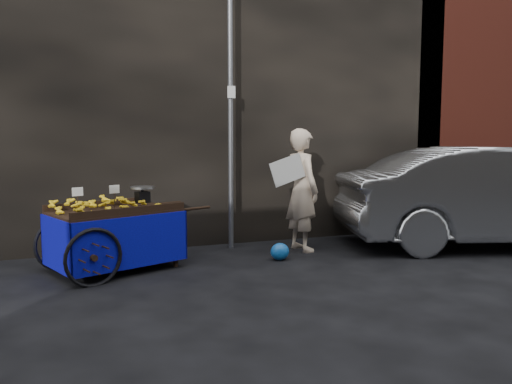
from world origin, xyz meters
name	(u,v)px	position (x,y,z in m)	size (l,w,h in m)	color
ground	(239,269)	(0.00, 0.00, 0.00)	(80.00, 80.00, 0.00)	black
building_wall	(214,93)	(0.39, 2.60, 2.50)	(13.50, 2.00, 5.00)	black
street_pole	(231,118)	(0.30, 1.30, 2.01)	(0.12, 0.10, 4.00)	slate
banana_cart	(111,217)	(-1.54, 0.52, 0.70)	(2.29, 1.62, 1.14)	black
vendor	(302,190)	(1.26, 0.77, 0.93)	(0.89, 0.74, 1.85)	beige
plastic_bag	(280,252)	(0.70, 0.29, 0.12)	(0.27, 0.22, 0.24)	blue
parked_car	(494,197)	(4.25, 0.02, 0.79)	(1.67, 4.78, 1.57)	silver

